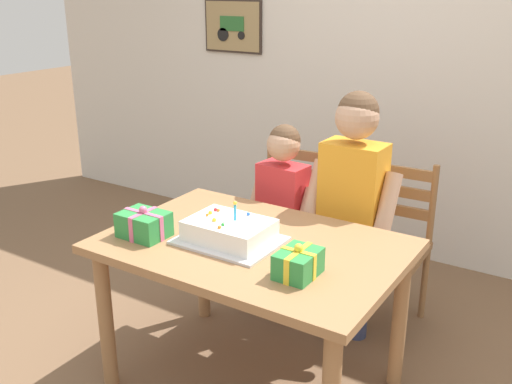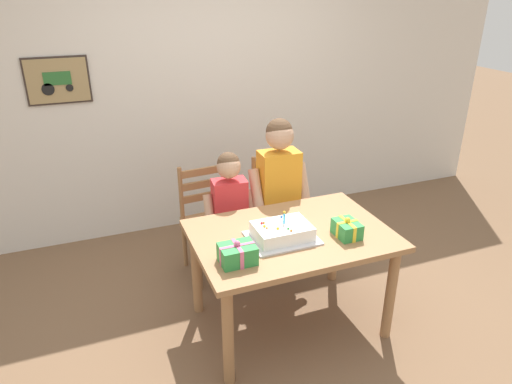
% 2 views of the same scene
% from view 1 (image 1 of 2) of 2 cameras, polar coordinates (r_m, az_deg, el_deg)
% --- Properties ---
extents(ground_plane, '(20.00, 20.00, 0.00)m').
position_cam_1_polar(ground_plane, '(3.00, -0.30, -18.00)').
color(ground_plane, brown).
extents(back_wall, '(6.40, 0.11, 2.60)m').
position_cam_1_polar(back_wall, '(4.08, 14.01, 11.58)').
color(back_wall, silver).
rests_on(back_wall, ground).
extents(dining_table, '(1.31, 0.90, 0.75)m').
position_cam_1_polar(dining_table, '(2.65, -0.32, -6.96)').
color(dining_table, '#9E7047').
rests_on(dining_table, ground).
extents(birthday_cake, '(0.44, 0.34, 0.19)m').
position_cam_1_polar(birthday_cake, '(2.60, -2.60, -3.87)').
color(birthday_cake, silver).
rests_on(birthday_cake, dining_table).
extents(gift_box_red_large, '(0.22, 0.17, 0.15)m').
position_cam_1_polar(gift_box_red_large, '(2.70, -10.83, -3.11)').
color(gift_box_red_large, '#2D8E42').
rests_on(gift_box_red_large, dining_table).
extents(gift_box_beside_cake, '(0.15, 0.19, 0.14)m').
position_cam_1_polar(gift_box_beside_cake, '(2.31, 4.12, -6.93)').
color(gift_box_beside_cake, '#2D8E42').
rests_on(gift_box_beside_cake, dining_table).
extents(chair_left, '(0.45, 0.45, 0.92)m').
position_cam_1_polar(chair_left, '(3.56, 3.03, -2.90)').
color(chair_left, '#996B42').
rests_on(chair_left, ground).
extents(chair_right, '(0.43, 0.43, 0.92)m').
position_cam_1_polar(chair_right, '(3.32, 12.59, -5.07)').
color(chair_right, '#996B42').
rests_on(chair_right, ground).
extents(child_older, '(0.48, 0.27, 1.34)m').
position_cam_1_polar(child_older, '(3.03, 9.36, -0.16)').
color(child_older, '#38426B').
rests_on(child_older, ground).
extents(child_younger, '(0.42, 0.24, 1.12)m').
position_cam_1_polar(child_younger, '(3.25, 2.59, -1.06)').
color(child_younger, '#38426B').
rests_on(child_younger, ground).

